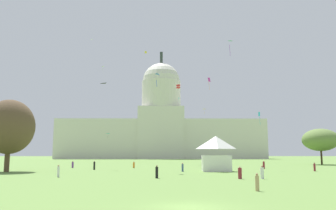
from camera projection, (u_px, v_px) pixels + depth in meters
The scene contains 28 objects.
ground_plane at pixel (189, 207), 20.62m from camera, with size 800.00×800.00×0.00m, color olive.
capitol_building at pixel (161, 127), 212.30m from camera, with size 125.57×24.63×67.43m.
event_tent at pixel (216, 153), 62.86m from camera, with size 5.54×5.18×6.39m.
tree_east_far at pixel (320, 140), 100.03m from camera, with size 14.94×14.98×10.40m.
tree_west_far at pixel (9, 127), 61.57m from camera, with size 10.01×9.72×12.88m.
person_black_near_tree_west at pixel (94, 166), 68.27m from camera, with size 0.48×0.48×1.77m.
person_maroon_front_center at pixel (315, 167), 62.56m from camera, with size 0.50×0.50×1.60m.
person_white_lawn_far_right at pixel (262, 173), 43.76m from camera, with size 0.61×0.61×1.70m.
person_denim_aisle_center at pixel (183, 167), 61.22m from camera, with size 0.45×0.45×1.60m.
person_maroon_near_tree_east at pixel (264, 165), 72.44m from camera, with size 0.55×0.55×1.73m.
person_purple_edge_east at pixel (73, 165), 77.17m from camera, with size 0.55×0.55×1.53m.
person_tan_back_center at pixel (257, 183), 29.59m from camera, with size 0.48×0.48×1.52m.
person_maroon_front_right at pixel (240, 173), 43.73m from camera, with size 0.64×0.64×1.62m.
person_orange_edge_west at pixel (134, 165), 76.61m from camera, with size 0.56×0.56×1.45m.
person_white_mid_left at pixel (58, 171), 47.08m from camera, with size 0.39×0.39×1.65m.
person_black_deep_crowd at pixel (157, 172), 44.88m from camera, with size 0.51×0.51×1.68m.
kite_cyan_mid at pixel (179, 99), 179.03m from camera, with size 0.38×0.95×3.23m.
kite_blue_low at pixel (155, 76), 63.34m from camera, with size 1.10×1.57×2.12m.
kite_red_mid at pixel (178, 86), 103.46m from camera, with size 1.20×1.18×1.16m.
kite_magenta_mid at pixel (209, 81), 118.40m from camera, with size 1.09×0.75×4.35m.
kite_yellow_high at pixel (146, 52), 141.65m from camera, with size 0.91×0.91×0.77m.
kite_turquoise_low at pixel (108, 135), 183.95m from camera, with size 1.56×0.96×2.26m.
kite_gold_mid at pixel (204, 110), 166.27m from camera, with size 1.66×0.80×2.31m.
kite_black_mid at pixel (105, 85), 75.27m from camera, with size 1.76×1.52×0.11m.
kite_lime_high at pixel (103, 68), 195.71m from camera, with size 1.15×0.79×2.21m.
kite_green_mid at pixel (230, 44), 78.64m from camera, with size 1.16×0.76×3.36m.
kite_white_high at pixel (93, 40), 118.83m from camera, with size 0.93×1.16×0.26m.
kite_cyan_low at pixel (259, 116), 113.97m from camera, with size 0.65×0.53×4.39m.
Camera 1 is at (-1.51, -21.26, 3.22)m, focal length 36.69 mm.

